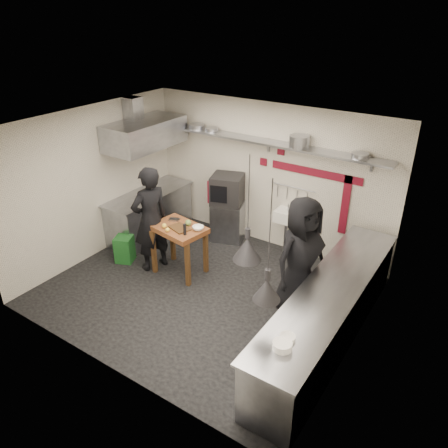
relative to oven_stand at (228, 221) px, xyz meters
The scene contains 47 objects.
floor 1.95m from the oven_stand, 68.63° to the right, with size 5.00×5.00×0.00m, color black.
ceiling 3.07m from the oven_stand, 68.63° to the right, with size 5.00×5.00×0.00m, color beige.
wall_back 1.26m from the oven_stand, 24.63° to the left, with size 5.00×0.04×2.80m, color white.
wall_front 4.07m from the oven_stand, 79.82° to the right, with size 5.00×0.04×2.80m, color white.
wall_left 2.72m from the oven_stand, 135.36° to the right, with size 0.04×4.20×2.80m, color white.
wall_right 3.79m from the oven_stand, 29.12° to the right, with size 0.04×4.20×2.80m, color white.
red_band_horiz 2.11m from the oven_stand, 10.30° to the left, with size 1.70×0.02×0.14m, color maroon.
red_band_vert 2.40m from the oven_stand, ahead, with size 0.14×0.02×1.10m, color maroon.
red_tile_a 1.84m from the oven_stand, 17.55° to the left, with size 0.14×0.02×0.14m, color maroon.
red_tile_b 1.44m from the oven_stand, 26.64° to the left, with size 0.14×0.02×0.14m, color maroon.
back_shelf 1.86m from the oven_stand, 11.31° to the left, with size 4.60×0.34×0.04m, color gray.
shelf_bracket_left 2.04m from the oven_stand, 166.48° to the left, with size 0.04×0.06×0.24m, color gray.
shelf_bracket_mid 1.79m from the oven_stand, 22.55° to the left, with size 0.04×0.06×0.24m, color gray.
shelf_bracket_right 3.07m from the oven_stand, ahead, with size 0.04×0.06×0.24m, color gray.
pan_far_left 1.98m from the oven_stand, behind, with size 0.31×0.31×0.09m, color gray.
pan_mid_left 1.84m from the oven_stand, 163.73° to the left, with size 0.25×0.25×0.07m, color gray.
stock_pot 2.29m from the oven_stand, ahead, with size 0.35×0.35×0.20m, color gray.
pan_right 3.01m from the oven_stand, ahead, with size 0.28×0.28×0.08m, color gray.
oven_stand is the anchor object (origin of this frame).
combi_oven 0.69m from the oven_stand, 110.53° to the right, with size 0.60×0.56×0.58m, color black.
oven_door 0.74m from the oven_stand, 94.11° to the right, with size 0.51×0.03×0.46m, color maroon.
oven_glass 0.76m from the oven_stand, 92.11° to the right, with size 0.33×0.01×0.34m, color black.
hand_sink 1.31m from the oven_stand, ahead, with size 0.46×0.34×0.22m, color white.
sink_tap 1.37m from the oven_stand, ahead, with size 0.03×0.03×0.14m, color gray.
sink_drain 1.25m from the oven_stand, ahead, with size 0.06×0.06×0.66m, color gray.
utensil_rail 1.57m from the oven_stand, 12.63° to the left, with size 0.02×0.02×0.90m, color gray.
counter_right 3.36m from the oven_stand, 32.03° to the right, with size 0.70×3.80×0.90m, color gray.
counter_right_top 3.40m from the oven_stand, 32.03° to the right, with size 0.76×3.90×0.03m, color gray.
plate_stack 4.31m from the oven_stand, 48.77° to the right, with size 0.22×0.22×0.09m, color white.
small_bowl_right 4.17m from the oven_stand, 47.43° to the right, with size 0.19×0.19×0.05m, color white.
counter_left 1.63m from the oven_stand, 153.31° to the right, with size 0.70×1.90×0.90m, color gray.
counter_left_top 1.71m from the oven_stand, 153.31° to the right, with size 0.76×2.00×0.03m, color gray.
extractor_hood 2.36m from the oven_stand, 152.50° to the right, with size 0.78×1.60×0.50m, color gray.
hood_duct 2.81m from the oven_stand, 156.16° to the right, with size 0.28×0.28×0.50m, color gray.
green_bin 2.14m from the oven_stand, 121.93° to the right, with size 0.31×0.31×0.50m, color #1B5B21.
prep_table 1.53m from the oven_stand, 90.87° to the right, with size 0.92×0.64×0.92m, color brown, non-canonical shape.
cutting_board 1.67m from the oven_stand, 88.21° to the right, with size 0.35×0.25×0.03m, color #4B3018.
pepper_mill 1.83m from the oven_stand, 81.43° to the right, with size 0.05×0.05×0.20m, color black.
lemon_a 1.80m from the oven_stand, 96.46° to the right, with size 0.08×0.08×0.08m, color yellow.
lemon_b 1.87m from the oven_stand, 91.67° to the right, with size 0.07×0.07×0.07m, color yellow.
veg_ball 1.52m from the oven_stand, 86.19° to the right, with size 0.11×0.11×0.11m, color olive.
steel_tray 1.50m from the oven_stand, 99.48° to the right, with size 0.18×0.12×0.03m, color gray.
bowl 1.57m from the oven_stand, 77.06° to the right, with size 0.20×0.20×0.06m, color white.
heat_lamp_near 3.52m from the oven_stand, 52.33° to the right, with size 0.38×0.38×1.42m, color black, non-canonical shape.
heat_lamp_far 4.20m from the oven_stand, 50.32° to the right, with size 0.33×0.33×1.49m, color black, non-canonical shape.
chef_left 1.84m from the oven_stand, 107.98° to the right, with size 0.71×0.46×1.93m, color black.
chef_right 2.63m from the oven_stand, 31.77° to the right, with size 0.94×0.61×1.92m, color black.
Camera 1 is at (3.62, -4.86, 4.38)m, focal length 35.00 mm.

